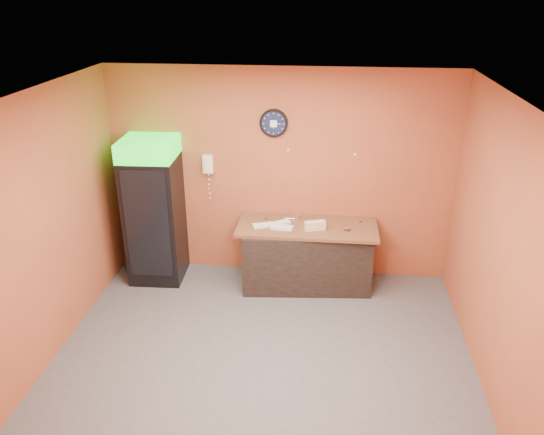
# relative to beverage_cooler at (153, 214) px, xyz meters

# --- Properties ---
(floor) EXTENTS (4.50, 4.50, 0.00)m
(floor) POSITION_rel_beverage_cooler_xyz_m (1.63, -1.61, -0.95)
(floor) COLOR #47474C
(floor) RESTS_ON ground
(back_wall) EXTENTS (4.50, 0.02, 2.80)m
(back_wall) POSITION_rel_beverage_cooler_xyz_m (1.63, 0.39, 0.45)
(back_wall) COLOR #B05331
(back_wall) RESTS_ON floor
(left_wall) EXTENTS (0.02, 4.00, 2.80)m
(left_wall) POSITION_rel_beverage_cooler_xyz_m (-0.62, -1.61, 0.45)
(left_wall) COLOR #B05331
(left_wall) RESTS_ON floor
(right_wall) EXTENTS (0.02, 4.00, 2.80)m
(right_wall) POSITION_rel_beverage_cooler_xyz_m (3.88, -1.61, 0.45)
(right_wall) COLOR #B05331
(right_wall) RESTS_ON floor
(ceiling) EXTENTS (4.50, 4.00, 0.02)m
(ceiling) POSITION_rel_beverage_cooler_xyz_m (1.63, -1.61, 1.85)
(ceiling) COLOR white
(ceiling) RESTS_ON back_wall
(beverage_cooler) EXTENTS (0.70, 0.72, 1.94)m
(beverage_cooler) POSITION_rel_beverage_cooler_xyz_m (0.00, 0.00, 0.00)
(beverage_cooler) COLOR black
(beverage_cooler) RESTS_ON floor
(prep_counter) EXTENTS (1.70, 0.87, 0.82)m
(prep_counter) POSITION_rel_beverage_cooler_xyz_m (2.02, 0.03, -0.54)
(prep_counter) COLOR black
(prep_counter) RESTS_ON floor
(wall_clock) EXTENTS (0.36, 0.06, 0.36)m
(wall_clock) POSITION_rel_beverage_cooler_xyz_m (1.55, 0.36, 1.15)
(wall_clock) COLOR black
(wall_clock) RESTS_ON back_wall
(wall_phone) EXTENTS (0.13, 0.11, 0.24)m
(wall_phone) POSITION_rel_beverage_cooler_xyz_m (0.68, 0.34, 0.59)
(wall_phone) COLOR white
(wall_phone) RESTS_ON back_wall
(butcher_paper) EXTENTS (1.80, 0.76, 0.04)m
(butcher_paper) POSITION_rel_beverage_cooler_xyz_m (2.02, 0.03, -0.11)
(butcher_paper) COLOR brown
(butcher_paper) RESTS_ON prep_counter
(sub_roll_stack) EXTENTS (0.28, 0.18, 0.11)m
(sub_roll_stack) POSITION_rel_beverage_cooler_xyz_m (2.12, -0.08, -0.03)
(sub_roll_stack) COLOR beige
(sub_roll_stack) RESTS_ON butcher_paper
(wrapped_sandwich_left) EXTENTS (0.28, 0.19, 0.04)m
(wrapped_sandwich_left) POSITION_rel_beverage_cooler_xyz_m (1.45, -0.07, -0.07)
(wrapped_sandwich_left) COLOR silver
(wrapped_sandwich_left) RESTS_ON butcher_paper
(wrapped_sandwich_mid) EXTENTS (0.29, 0.14, 0.04)m
(wrapped_sandwich_mid) POSITION_rel_beverage_cooler_xyz_m (1.70, -0.10, -0.07)
(wrapped_sandwich_mid) COLOR silver
(wrapped_sandwich_mid) RESTS_ON butcher_paper
(wrapped_sandwich_right) EXTENTS (0.27, 0.24, 0.04)m
(wrapped_sandwich_right) POSITION_rel_beverage_cooler_xyz_m (1.67, 0.03, -0.07)
(wrapped_sandwich_right) COLOR silver
(wrapped_sandwich_right) RESTS_ON butcher_paper
(kitchen_tool) EXTENTS (0.06, 0.06, 0.06)m
(kitchen_tool) POSITION_rel_beverage_cooler_xyz_m (1.87, 0.20, -0.06)
(kitchen_tool) COLOR silver
(kitchen_tool) RESTS_ON butcher_paper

